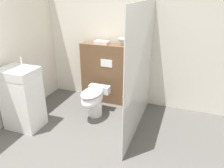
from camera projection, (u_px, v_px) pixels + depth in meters
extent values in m
cube|color=silver|center=(128.00, 37.00, 3.92)|extent=(8.00, 0.06, 2.50)
cube|color=brown|center=(109.00, 74.00, 4.12)|extent=(1.06, 0.21, 1.13)
cube|color=white|center=(106.00, 63.00, 3.93)|extent=(0.22, 0.01, 0.14)
cube|color=silver|center=(140.00, 71.00, 3.15)|extent=(0.01, 1.67, 1.90)
sphere|color=#B2B2B7|center=(124.00, 97.00, 2.47)|extent=(0.04, 0.04, 0.04)
cylinder|color=white|center=(95.00, 106.00, 3.79)|extent=(0.24, 0.24, 0.34)
ellipsoid|color=white|center=(92.00, 99.00, 3.63)|extent=(0.32, 0.53, 0.22)
ellipsoid|color=white|center=(92.00, 92.00, 3.58)|extent=(0.31, 0.52, 0.02)
cube|color=white|center=(99.00, 89.00, 3.88)|extent=(0.37, 0.14, 0.14)
cube|color=white|center=(23.00, 102.00, 3.38)|extent=(0.53, 0.41, 0.85)
cube|color=white|center=(17.00, 73.00, 3.19)|extent=(0.54, 0.42, 0.13)
cylinder|color=silver|center=(21.00, 62.00, 3.23)|extent=(0.02, 0.02, 0.14)
cylinder|color=#B7B7BC|center=(123.00, 40.00, 3.80)|extent=(0.13, 0.08, 0.08)
cone|color=#B7B7BC|center=(127.00, 40.00, 3.77)|extent=(0.03, 0.06, 0.06)
cylinder|color=#B7B7BC|center=(121.00, 43.00, 3.83)|extent=(0.03, 0.03, 0.09)
cube|color=beige|center=(102.00, 43.00, 3.92)|extent=(0.25, 0.16, 0.06)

